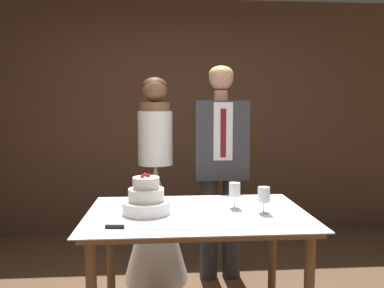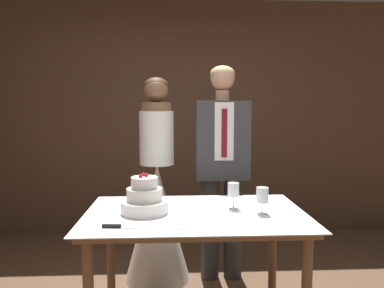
{
  "view_description": "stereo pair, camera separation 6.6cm",
  "coord_description": "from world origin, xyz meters",
  "px_view_note": "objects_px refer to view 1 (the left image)",
  "views": [
    {
      "loc": [
        -0.14,
        -1.92,
        1.43
      ],
      "look_at": [
        0.05,
        0.69,
        1.18
      ],
      "focal_mm": 35.0,
      "sensor_mm": 36.0,
      "label": 1
    },
    {
      "loc": [
        -0.08,
        -1.93,
        1.43
      ],
      "look_at": [
        0.05,
        0.69,
        1.18
      ],
      "focal_mm": 35.0,
      "sensor_mm": 36.0,
      "label": 2
    }
  ],
  "objects_px": {
    "bride": "(156,207)",
    "groom": "(221,161)",
    "tiered_cake": "(146,199)",
    "wine_glass_middle": "(264,195)",
    "cake_table": "(197,227)",
    "cake_knife": "(132,227)",
    "wine_glass_near": "(235,191)"
  },
  "relations": [
    {
      "from": "cake_knife",
      "to": "wine_glass_middle",
      "type": "xyz_separation_m",
      "value": [
        0.76,
        0.24,
        0.1
      ]
    },
    {
      "from": "wine_glass_near",
      "to": "cake_table",
      "type": "bearing_deg",
      "value": -163.18
    },
    {
      "from": "wine_glass_near",
      "to": "cake_knife",
      "type": "bearing_deg",
      "value": -149.4
    },
    {
      "from": "bride",
      "to": "groom",
      "type": "xyz_separation_m",
      "value": [
        0.54,
        -0.0,
        0.38
      ]
    },
    {
      "from": "cake_table",
      "to": "tiered_cake",
      "type": "bearing_deg",
      "value": 179.44
    },
    {
      "from": "bride",
      "to": "groom",
      "type": "relative_size",
      "value": 0.95
    },
    {
      "from": "cake_knife",
      "to": "cake_table",
      "type": "bearing_deg",
      "value": 42.88
    },
    {
      "from": "wine_glass_middle",
      "to": "groom",
      "type": "relative_size",
      "value": 0.09
    },
    {
      "from": "tiered_cake",
      "to": "wine_glass_middle",
      "type": "relative_size",
      "value": 1.8
    },
    {
      "from": "wine_glass_near",
      "to": "wine_glass_middle",
      "type": "distance_m",
      "value": 0.2
    },
    {
      "from": "cake_table",
      "to": "wine_glass_near",
      "type": "xyz_separation_m",
      "value": [
        0.24,
        0.07,
        0.21
      ]
    },
    {
      "from": "tiered_cake",
      "to": "wine_glass_near",
      "type": "height_order",
      "value": "tiered_cake"
    },
    {
      "from": "cake_table",
      "to": "wine_glass_near",
      "type": "distance_m",
      "value": 0.33
    },
    {
      "from": "cake_table",
      "to": "wine_glass_near",
      "type": "height_order",
      "value": "wine_glass_near"
    },
    {
      "from": "tiered_cake",
      "to": "cake_knife",
      "type": "height_order",
      "value": "tiered_cake"
    },
    {
      "from": "tiered_cake",
      "to": "bride",
      "type": "relative_size",
      "value": 0.17
    },
    {
      "from": "wine_glass_middle",
      "to": "bride",
      "type": "distance_m",
      "value": 1.15
    },
    {
      "from": "tiered_cake",
      "to": "wine_glass_middle",
      "type": "xyz_separation_m",
      "value": [
        0.7,
        -0.05,
        0.03
      ]
    },
    {
      "from": "cake_table",
      "to": "wine_glass_near",
      "type": "relative_size",
      "value": 8.12
    },
    {
      "from": "tiered_cake",
      "to": "bride",
      "type": "bearing_deg",
      "value": 87.46
    },
    {
      "from": "cake_table",
      "to": "groom",
      "type": "relative_size",
      "value": 0.75
    },
    {
      "from": "bride",
      "to": "tiered_cake",
      "type": "bearing_deg",
      "value": -92.54
    },
    {
      "from": "wine_glass_middle",
      "to": "groom",
      "type": "bearing_deg",
      "value": 98.11
    },
    {
      "from": "wine_glass_middle",
      "to": "bride",
      "type": "xyz_separation_m",
      "value": [
        -0.66,
        0.89,
        -0.3
      ]
    },
    {
      "from": "groom",
      "to": "cake_knife",
      "type": "bearing_deg",
      "value": -119.46
    },
    {
      "from": "cake_table",
      "to": "wine_glass_middle",
      "type": "bearing_deg",
      "value": -7.31
    },
    {
      "from": "wine_glass_middle",
      "to": "bride",
      "type": "bearing_deg",
      "value": 126.72
    },
    {
      "from": "tiered_cake",
      "to": "bride",
      "type": "distance_m",
      "value": 0.88
    },
    {
      "from": "cake_table",
      "to": "tiered_cake",
      "type": "xyz_separation_m",
      "value": [
        -0.31,
        0.0,
        0.18
      ]
    },
    {
      "from": "wine_glass_near",
      "to": "groom",
      "type": "bearing_deg",
      "value": 88.05
    },
    {
      "from": "cake_knife",
      "to": "bride",
      "type": "bearing_deg",
      "value": 89.84
    },
    {
      "from": "cake_knife",
      "to": "bride",
      "type": "distance_m",
      "value": 1.15
    }
  ]
}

